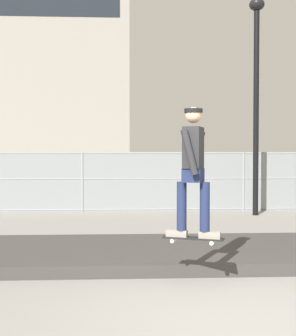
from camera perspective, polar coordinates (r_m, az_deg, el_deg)
name	(u,v)px	position (r m, az deg, el deg)	size (l,w,h in m)	color
ground_plane	(238,322)	(5.09, 11.36, -18.58)	(120.00, 120.00, 0.00)	gray
gravel_berm	(195,252)	(7.87, 5.96, -10.54)	(15.06, 2.55, 0.19)	#3D3A38
skateboard	(193,238)	(6.02, 5.72, -8.87)	(0.82, 0.46, 0.07)	black
skater	(193,164)	(5.92, 5.75, 0.52)	(0.71, 0.62, 1.71)	gray
chain_fence	(164,181)	(14.05, 2.00, -1.70)	(25.30, 0.06, 1.85)	gray
street_lamp	(256,79)	(13.64, 13.55, 10.86)	(0.44, 0.44, 6.28)	black
parked_car_near	(46,179)	(17.32, -12.78, -1.42)	(4.51, 2.18, 1.66)	#566B4C
parked_car_mid	(220,179)	(17.41, 9.07, -1.38)	(4.47, 2.08, 1.66)	#474C54
library_building	(22,50)	(51.43, -15.64, 14.20)	(22.81, 11.55, 25.94)	gray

